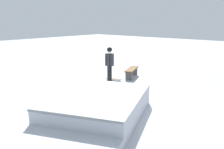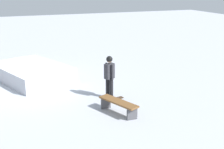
% 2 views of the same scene
% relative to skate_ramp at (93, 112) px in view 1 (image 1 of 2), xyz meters
% --- Properties ---
extents(ground_plane, '(60.00, 60.00, 0.00)m').
position_rel_skate_ramp_xyz_m(ground_plane, '(-1.28, 0.22, -0.32)').
color(ground_plane, '#B2B7C1').
extents(skate_ramp, '(5.98, 4.48, 0.74)m').
position_rel_skate_ramp_xyz_m(skate_ramp, '(0.00, 0.00, 0.00)').
color(skate_ramp, silver).
rests_on(skate_ramp, ground).
extents(skater, '(0.41, 0.43, 1.73)m').
position_rel_skate_ramp_xyz_m(skater, '(-3.93, -2.79, 0.69)').
color(skater, black).
rests_on(skater, ground).
extents(skateboard, '(0.37, 0.82, 0.09)m').
position_rel_skate_ramp_xyz_m(skateboard, '(-4.30, -2.84, -0.24)').
color(skateboard, '#3F2D1E').
rests_on(skateboard, ground).
extents(park_bench, '(1.63, 0.99, 0.48)m').
position_rel_skate_ramp_xyz_m(park_bench, '(-5.45, -2.55, 0.04)').
color(park_bench, brown).
rests_on(park_bench, ground).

